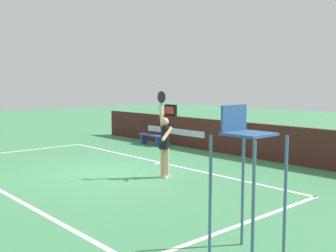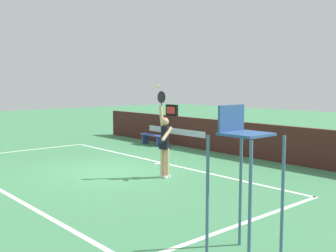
{
  "view_description": "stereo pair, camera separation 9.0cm",
  "coord_description": "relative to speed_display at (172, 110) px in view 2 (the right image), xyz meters",
  "views": [
    {
      "loc": [
        10.21,
        -6.69,
        2.67
      ],
      "look_at": [
        1.74,
        0.88,
        1.48
      ],
      "focal_mm": 43.29,
      "sensor_mm": 36.0,
      "label": 1
    },
    {
      "loc": [
        10.27,
        -6.63,
        2.67
      ],
      "look_at": [
        1.74,
        0.88,
        1.48
      ],
      "focal_mm": 43.29,
      "sensor_mm": 36.0,
      "label": 2
    }
  ],
  "objects": [
    {
      "name": "ground_plane",
      "position": [
        2.95,
        -5.23,
        -1.51
      ],
      "size": [
        60.0,
        60.0,
        0.0
      ],
      "primitive_type": "plane",
      "color": "#418354"
    },
    {
      "name": "court_lines",
      "position": [
        2.95,
        -5.75,
        -1.51
      ],
      "size": [
        11.26,
        5.47,
        0.0
      ],
      "color": "white",
      "rests_on": "ground"
    },
    {
      "name": "umpire_chair",
      "position": [
        9.47,
        -7.07,
        0.05
      ],
      "size": [
        0.84,
        0.84,
        2.35
      ],
      "color": "#456383",
      "rests_on": "ground"
    },
    {
      "name": "tennis_player",
      "position": [
        4.62,
        -4.42,
        -0.48
      ],
      "size": [
        0.49,
        0.49,
        2.47
      ],
      "color": "tan",
      "rests_on": "ground"
    },
    {
      "name": "courtside_bench_near",
      "position": [
        -0.41,
        -0.78,
        -1.16
      ],
      "size": [
        1.36,
        0.39,
        0.46
      ],
      "color": "#334994",
      "rests_on": "ground"
    },
    {
      "name": "tennis_ball",
      "position": [
        4.62,
        -4.68,
        1.1
      ],
      "size": [
        0.07,
        0.07,
        0.07
      ],
      "color": "#C8DF38"
    },
    {
      "name": "back_wall",
      "position": [
        2.95,
        0.0,
        -0.88
      ],
      "size": [
        14.94,
        0.19,
        1.26
      ],
      "color": "#421F1B",
      "rests_on": "ground"
    },
    {
      "name": "speed_display",
      "position": [
        0.0,
        0.0,
        0.0
      ],
      "size": [
        0.69,
        0.13,
        0.49
      ],
      "color": "black",
      "rests_on": "back_wall"
    }
  ]
}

